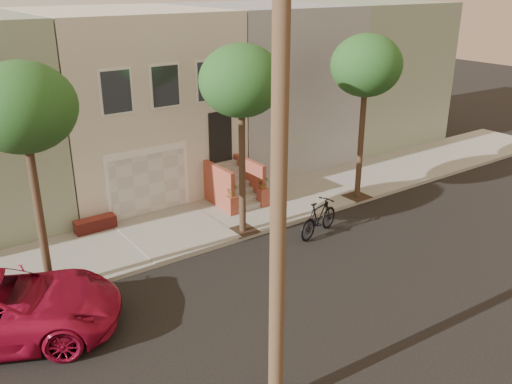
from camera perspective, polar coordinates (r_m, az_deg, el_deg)
ground at (r=15.68m, az=3.68°, el=-10.47°), size 90.00×90.00×0.00m
sidewalk at (r=19.57m, az=-6.21°, el=-3.48°), size 40.00×3.70×0.15m
house_row at (r=23.53m, az=-13.69°, el=9.47°), size 33.10×11.70×7.00m
tree_left at (r=14.78m, az=-23.15°, el=7.95°), size 2.70×2.57×6.30m
tree_mid at (r=17.31m, az=-1.54°, el=11.38°), size 2.70×2.57×6.30m
tree_right at (r=20.85m, az=11.42°, el=12.69°), size 2.70×2.57×6.30m
motorcycle at (r=18.81m, az=6.56°, el=-2.67°), size 2.20×1.15×1.27m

